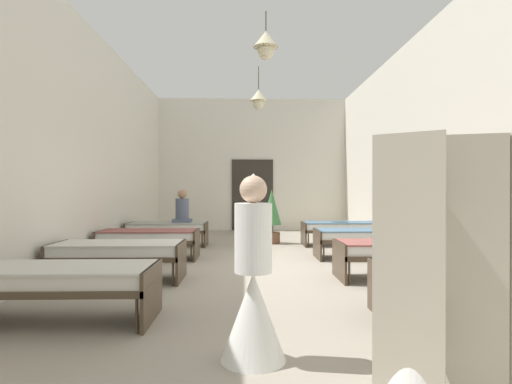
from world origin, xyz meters
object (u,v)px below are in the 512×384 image
(nurse_near_aisle, at_px, (415,321))
(patient_seated_secondary, at_px, (439,237))
(patient_seated_primary, at_px, (182,210))
(bed_right_row_0, at_px, (469,277))
(bed_left_row_3, at_px, (168,228))
(potted_plant, at_px, (272,213))
(bed_right_row_3, at_px, (341,228))
(privacy_screen, at_px, (474,272))
(bed_left_row_0, at_px, (61,279))
(bed_left_row_2, at_px, (149,237))
(bed_right_row_2, at_px, (364,236))
(nurse_mid_aisle, at_px, (253,294))
(bed_left_row_1, at_px, (119,251))
(bed_right_row_1, at_px, (400,250))

(nurse_near_aisle, distance_m, patient_seated_secondary, 1.89)
(patient_seated_primary, bearing_deg, bed_right_row_0, -55.61)
(bed_left_row_3, xyz_separation_m, potted_plant, (2.56, 0.41, 0.35))
(bed_left_row_3, xyz_separation_m, patient_seated_primary, (0.35, -0.01, 0.43))
(bed_right_row_3, xyz_separation_m, privacy_screen, (-0.95, -7.47, 0.41))
(bed_left_row_0, distance_m, bed_left_row_3, 5.70)
(bed_left_row_0, xyz_separation_m, bed_right_row_0, (4.25, 0.00, 0.00))
(bed_left_row_2, distance_m, nurse_near_aisle, 6.23)
(bed_right_row_0, bearing_deg, bed_left_row_3, 126.68)
(bed_right_row_2, height_order, nurse_near_aisle, nurse_near_aisle)
(bed_right_row_2, xyz_separation_m, patient_seated_primary, (-3.90, 1.89, 0.43))
(privacy_screen, bearing_deg, potted_plant, 112.15)
(privacy_screen, bearing_deg, bed_left_row_2, 137.42)
(bed_left_row_2, distance_m, privacy_screen, 6.48)
(bed_right_row_2, bearing_deg, patient_seated_primary, 154.10)
(bed_left_row_2, xyz_separation_m, bed_left_row_3, (0.00, 1.90, 0.00))
(nurse_near_aisle, bearing_deg, potted_plant, -67.05)
(bed_left_row_2, distance_m, nurse_mid_aisle, 5.17)
(bed_left_row_1, xyz_separation_m, patient_seated_secondary, (3.90, -1.97, 0.43))
(bed_right_row_1, height_order, bed_right_row_3, same)
(privacy_screen, bearing_deg, patient_seated_secondary, 87.33)
(nurse_mid_aisle, distance_m, potted_plant, 7.12)
(bed_right_row_3, height_order, nurse_near_aisle, nurse_near_aisle)
(bed_left_row_0, distance_m, bed_right_row_3, 7.11)
(bed_left_row_2, distance_m, bed_left_row_3, 1.90)
(bed_left_row_1, distance_m, nurse_mid_aisle, 3.49)
(bed_right_row_2, bearing_deg, privacy_screen, -99.68)
(bed_left_row_2, relative_size, nurse_mid_aisle, 1.28)
(bed_left_row_3, height_order, potted_plant, potted_plant)
(bed_right_row_3, relative_size, patient_seated_secondary, 2.38)
(bed_left_row_3, relative_size, privacy_screen, 1.12)
(nurse_mid_aisle, bearing_deg, bed_left_row_2, 70.85)
(bed_left_row_0, bearing_deg, bed_left_row_2, 90.00)
(bed_left_row_1, relative_size, privacy_screen, 1.12)
(bed_right_row_0, xyz_separation_m, patient_seated_primary, (-3.90, 5.69, 0.43))
(bed_left_row_3, xyz_separation_m, nurse_near_aisle, (2.97, -7.38, 0.09))
(bed_right_row_0, bearing_deg, nurse_mid_aisle, -156.68)
(bed_left_row_1, distance_m, bed_left_row_2, 1.90)
(bed_right_row_2, distance_m, nurse_mid_aisle, 5.31)
(bed_left_row_0, distance_m, bed_left_row_2, 3.80)
(bed_left_row_1, distance_m, patient_seated_primary, 3.83)
(bed_left_row_2, relative_size, bed_right_row_2, 1.00)
(bed_right_row_0, distance_m, bed_right_row_3, 5.70)
(bed_left_row_0, height_order, potted_plant, potted_plant)
(bed_left_row_0, bearing_deg, bed_left_row_1, 90.00)
(nurse_near_aisle, relative_size, patient_seated_secondary, 1.86)
(nurse_near_aisle, xyz_separation_m, patient_seated_primary, (-2.62, 7.37, 0.34))
(nurse_mid_aisle, relative_size, privacy_screen, 0.87)
(bed_left_row_0, distance_m, bed_right_row_2, 5.70)
(bed_left_row_0, bearing_deg, bed_right_row_0, 0.00)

